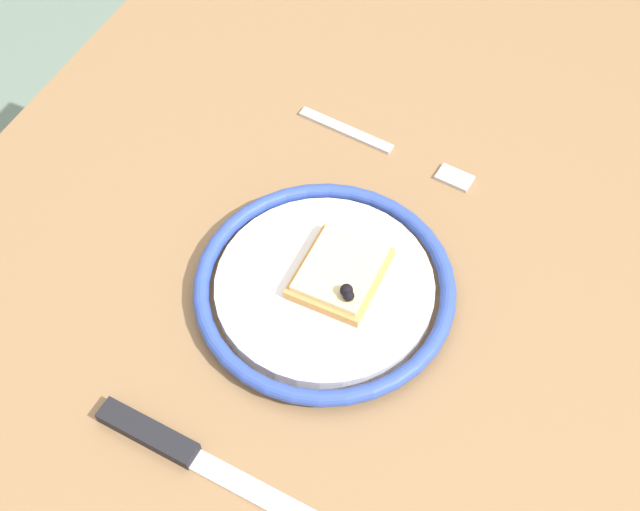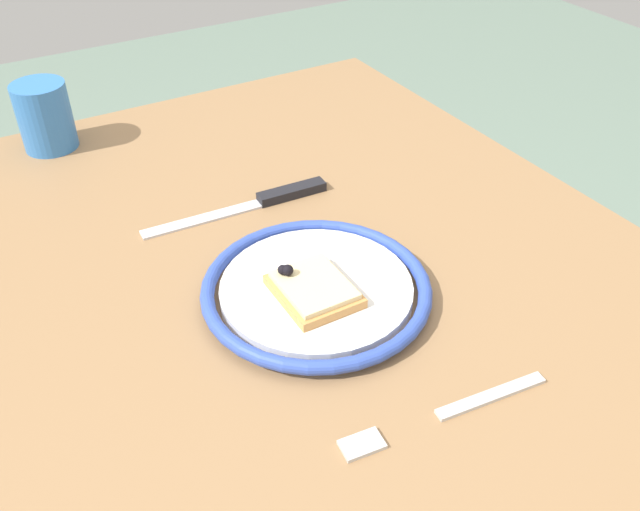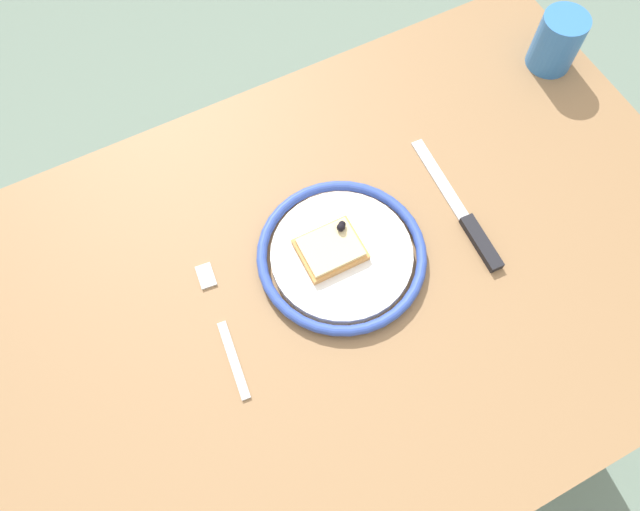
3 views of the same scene
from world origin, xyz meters
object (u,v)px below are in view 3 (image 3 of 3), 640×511
(knife, at_px, (469,225))
(fork, at_px, (223,327))
(pizza_slice_near, at_px, (333,247))
(plate, at_px, (342,255))
(cup, at_px, (557,41))
(dining_table, at_px, (341,308))

(knife, distance_m, fork, 0.38)
(knife, bearing_deg, pizza_slice_near, 165.69)
(plate, distance_m, cup, 0.50)
(pizza_slice_near, xyz_separation_m, knife, (0.20, -0.05, -0.02))
(pizza_slice_near, xyz_separation_m, cup, (0.48, 0.15, 0.02))
(dining_table, relative_size, pizza_slice_near, 12.73)
(knife, xyz_separation_m, fork, (-0.38, 0.02, -0.00))
(dining_table, height_order, knife, knife)
(fork, bearing_deg, dining_table, -4.22)
(pizza_slice_near, bearing_deg, plate, -52.44)
(dining_table, xyz_separation_m, pizza_slice_near, (0.00, 0.04, 0.14))
(plate, height_order, pizza_slice_near, pizza_slice_near)
(knife, distance_m, cup, 0.35)
(pizza_slice_near, bearing_deg, knife, -14.31)
(cup, bearing_deg, pizza_slice_near, -162.85)
(plate, bearing_deg, knife, -11.90)
(dining_table, bearing_deg, knife, -2.57)
(plate, xyz_separation_m, knife, (0.19, -0.04, -0.01))
(pizza_slice_near, height_order, knife, pizza_slice_near)
(cup, bearing_deg, fork, -165.09)
(dining_table, bearing_deg, cup, 21.30)
(plate, distance_m, knife, 0.19)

